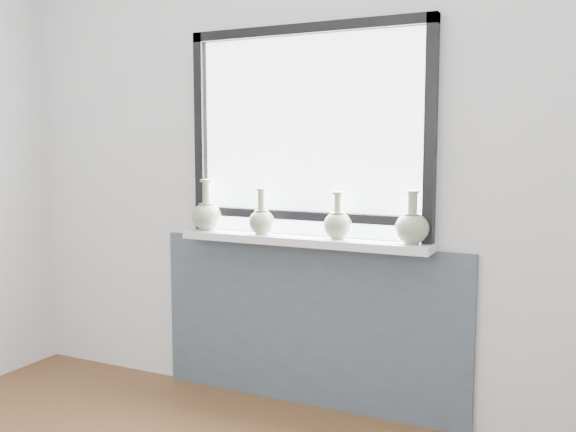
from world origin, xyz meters
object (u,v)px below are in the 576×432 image
at_px(vase_b, 262,220).
at_px(vase_c, 338,224).
at_px(vase_d, 412,226).
at_px(windowsill, 302,240).
at_px(vase_a, 207,214).

distance_m(vase_b, vase_c, 0.41).
height_order(vase_b, vase_d, vase_d).
distance_m(vase_b, vase_d, 0.78).
distance_m(windowsill, vase_c, 0.21).
relative_size(windowsill, vase_d, 5.31).
height_order(windowsill, vase_a, vase_a).
xyz_separation_m(vase_c, vase_d, (0.37, 0.00, 0.01)).
distance_m(vase_c, vase_d, 0.37).
bearing_deg(vase_a, windowsill, 0.68).
bearing_deg(vase_d, vase_b, -178.57).
relative_size(vase_a, vase_b, 1.16).
height_order(vase_a, vase_d, vase_a).
height_order(windowsill, vase_c, vase_c).
bearing_deg(vase_c, windowsill, -179.62).
distance_m(vase_a, vase_c, 0.75).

